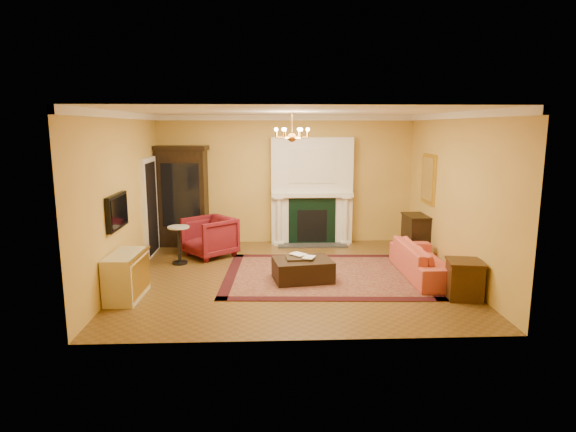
{
  "coord_description": "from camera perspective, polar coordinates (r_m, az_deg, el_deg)",
  "views": [
    {
      "loc": [
        -0.45,
        -8.6,
        2.74
      ],
      "look_at": [
        -0.06,
        0.3,
        1.08
      ],
      "focal_mm": 30.0,
      "sensor_mm": 36.0,
      "label": 1
    }
  ],
  "objects": [
    {
      "name": "wingback_armchair",
      "position": [
        10.39,
        -9.26,
        -2.23
      ],
      "size": [
        1.23,
        1.24,
        0.93
      ],
      "primitive_type": "imported",
      "rotation": [
        0.0,
        0.0,
        -0.87
      ],
      "color": "maroon",
      "rests_on": "floor"
    },
    {
      "name": "doorway",
      "position": [
        10.73,
        -15.99,
        1.05
      ],
      "size": [
        0.08,
        1.05,
        2.1
      ],
      "color": "silver",
      "rests_on": "wall_left"
    },
    {
      "name": "pedestal_table",
      "position": [
        9.94,
        -12.78,
        -3.04
      ],
      "size": [
        0.43,
        0.43,
        0.78
      ],
      "color": "black",
      "rests_on": "floor"
    },
    {
      "name": "wall_back",
      "position": [
        11.43,
        -0.25,
        4.32
      ],
      "size": [
        6.0,
        0.02,
        3.0
      ],
      "primitive_type": "cube",
      "color": "#DDB24F",
      "rests_on": "floor"
    },
    {
      "name": "topiary_left",
      "position": [
        11.2,
        -1.1,
        4.16
      ],
      "size": [
        0.18,
        0.18,
        0.48
      ],
      "color": "gray",
      "rests_on": "fireplace"
    },
    {
      "name": "topiary_right",
      "position": [
        11.34,
        6.56,
        4.17
      ],
      "size": [
        0.18,
        0.18,
        0.48
      ],
      "color": "gray",
      "rests_on": "fireplace"
    },
    {
      "name": "wall_front",
      "position": [
        5.98,
        1.83,
        -1.42
      ],
      "size": [
        6.0,
        0.02,
        3.0
      ],
      "primitive_type": "cube",
      "color": "#DDB24F",
      "rests_on": "floor"
    },
    {
      "name": "chandelier",
      "position": [
        8.61,
        0.48,
        9.67
      ],
      "size": [
        0.63,
        0.55,
        0.53
      ],
      "color": "#BC7E33",
      "rests_on": "ceiling"
    },
    {
      "name": "end_table",
      "position": [
        8.32,
        20.17,
        -7.19
      ],
      "size": [
        0.6,
        0.6,
        0.6
      ],
      "primitive_type": "cube",
      "rotation": [
        0.0,
        0.0,
        -0.18
      ],
      "color": "#39210F",
      "rests_on": "floor"
    },
    {
      "name": "ceiling",
      "position": [
        8.61,
        0.48,
        12.34
      ],
      "size": [
        6.0,
        5.5,
        0.02
      ],
      "primitive_type": "cube",
      "color": "white",
      "rests_on": "wall_back"
    },
    {
      "name": "floor",
      "position": [
        9.04,
        0.45,
        -7.17
      ],
      "size": [
        6.0,
        5.5,
        0.02
      ],
      "primitive_type": "cube",
      "color": "brown",
      "rests_on": "ground"
    },
    {
      "name": "ottoman_tray",
      "position": [
        8.69,
        1.35,
        -5.0
      ],
      "size": [
        0.48,
        0.39,
        0.03
      ],
      "primitive_type": "cube",
      "rotation": [
        0.0,
        0.0,
        0.05
      ],
      "color": "black",
      "rests_on": "leather_ottoman"
    },
    {
      "name": "book_b",
      "position": [
        8.64,
        1.87,
        -4.09
      ],
      "size": [
        0.18,
        0.09,
        0.26
      ],
      "primitive_type": "imported",
      "rotation": [
        0.0,
        0.0,
        -0.39
      ],
      "color": "gray",
      "rests_on": "ottoman_tray"
    },
    {
      "name": "fireplace",
      "position": [
        11.32,
        2.83,
        2.69
      ],
      "size": [
        1.9,
        0.7,
        2.5
      ],
      "color": "white",
      "rests_on": "wall_back"
    },
    {
      "name": "wall_left",
      "position": [
        9.06,
        -18.93,
        2.1
      ],
      "size": [
        0.02,
        5.5,
        3.0
      ],
      "primitive_type": "cube",
      "color": "#DDB24F",
      "rests_on": "floor"
    },
    {
      "name": "coral_sofa",
      "position": [
        9.24,
        16.04,
        -4.5
      ],
      "size": [
        0.62,
        2.09,
        0.81
      ],
      "primitive_type": "imported",
      "rotation": [
        0.0,
        0.0,
        1.58
      ],
      "color": "#BD523C",
      "rests_on": "floor"
    },
    {
      "name": "book_a",
      "position": [
        8.7,
        0.75,
        -3.87
      ],
      "size": [
        0.18,
        0.17,
        0.29
      ],
      "primitive_type": "imported",
      "rotation": [
        0.0,
        0.0,
        0.75
      ],
      "color": "gray",
      "rests_on": "ottoman_tray"
    },
    {
      "name": "china_cabinet",
      "position": [
        11.37,
        -12.37,
        2.05
      ],
      "size": [
        1.14,
        0.59,
        2.21
      ],
      "primitive_type": "cube",
      "rotation": [
        0.0,
        0.0,
        -0.08
      ],
      "color": "black",
      "rests_on": "floor"
    },
    {
      "name": "oriental_rug",
      "position": [
        9.11,
        4.49,
        -6.94
      ],
      "size": [
        3.88,
        3.0,
        0.01
      ],
      "primitive_type": "cube",
      "rotation": [
        0.0,
        0.0,
        -0.05
      ],
      "color": "#450E13",
      "rests_on": "floor"
    },
    {
      "name": "wall_right",
      "position": [
        9.35,
        19.24,
        2.33
      ],
      "size": [
        0.02,
        5.5,
        3.0
      ],
      "primitive_type": "cube",
      "color": "#DDB24F",
      "rests_on": "floor"
    },
    {
      "name": "tv_panel",
      "position": [
        8.49,
        -19.58,
        0.51
      ],
      "size": [
        0.09,
        0.95,
        0.58
      ],
      "color": "black",
      "rests_on": "wall_left"
    },
    {
      "name": "leather_ottoman",
      "position": [
        8.71,
        1.75,
        -6.38
      ],
      "size": [
        1.12,
        0.89,
        0.38
      ],
      "primitive_type": "cube",
      "rotation": [
        0.0,
        0.0,
        0.16
      ],
      "color": "black",
      "rests_on": "oriental_rug"
    },
    {
      "name": "gilt_mirror",
      "position": [
        10.62,
        16.31,
        4.23
      ],
      "size": [
        0.06,
        0.76,
        1.05
      ],
      "color": "gold",
      "rests_on": "wall_right"
    },
    {
      "name": "console_table",
      "position": [
        10.85,
        14.87,
        -2.19
      ],
      "size": [
        0.44,
        0.75,
        0.83
      ],
      "primitive_type": "cube",
      "rotation": [
        0.0,
        0.0,
        0.02
      ],
      "color": "black",
      "rests_on": "floor"
    },
    {
      "name": "commode",
      "position": [
        8.24,
        -18.61,
        -6.74
      ],
      "size": [
        0.5,
        1.01,
        0.74
      ],
      "primitive_type": "cube",
      "rotation": [
        0.0,
        0.0,
        -0.03
      ],
      "color": "beige",
      "rests_on": "floor"
    },
    {
      "name": "crown_molding",
      "position": [
        9.57,
        0.18,
        11.75
      ],
      "size": [
        6.0,
        5.5,
        0.12
      ],
      "color": "white",
      "rests_on": "ceiling"
    }
  ]
}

